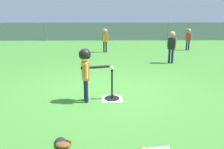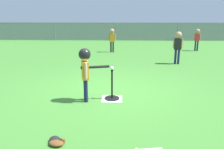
{
  "view_description": "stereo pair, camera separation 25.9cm",
  "coord_description": "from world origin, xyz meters",
  "px_view_note": "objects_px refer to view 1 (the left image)",
  "views": [
    {
      "loc": [
        -0.03,
        -5.25,
        1.85
      ],
      "look_at": [
        0.08,
        -0.45,
        0.55
      ],
      "focal_mm": 37.51,
      "sensor_mm": 36.0,
      "label": 1
    },
    {
      "loc": [
        0.23,
        -5.25,
        1.85
      ],
      "look_at": [
        0.08,
        -0.45,
        0.55
      ],
      "focal_mm": 37.51,
      "sensor_mm": 36.0,
      "label": 2
    }
  ],
  "objects_px": {
    "glove_tossed_aside": "(61,142)",
    "fielder_near_right": "(172,43)",
    "batting_tee": "(112,94)",
    "baseball_on_tee": "(112,68)",
    "fielder_deep_center": "(188,36)",
    "batter_child": "(86,64)",
    "glove_by_plate": "(63,145)",
    "fielder_deep_right": "(105,37)"
  },
  "relations": [
    {
      "from": "batting_tee",
      "to": "fielder_deep_right",
      "type": "distance_m",
      "value": 6.08
    },
    {
      "from": "fielder_deep_center",
      "to": "glove_tossed_aside",
      "type": "bearing_deg",
      "value": -119.09
    },
    {
      "from": "batting_tee",
      "to": "glove_by_plate",
      "type": "xyz_separation_m",
      "value": [
        -0.73,
        -1.86,
        -0.07
      ]
    },
    {
      "from": "fielder_near_right",
      "to": "fielder_deep_right",
      "type": "bearing_deg",
      "value": 134.72
    },
    {
      "from": "batter_child",
      "to": "fielder_deep_center",
      "type": "bearing_deg",
      "value": 56.67
    },
    {
      "from": "batting_tee",
      "to": "batter_child",
      "type": "distance_m",
      "value": 0.9
    },
    {
      "from": "fielder_deep_center",
      "to": "fielder_near_right",
      "type": "distance_m",
      "value": 3.38
    },
    {
      "from": "fielder_deep_right",
      "to": "glove_tossed_aside",
      "type": "bearing_deg",
      "value": -94.29
    },
    {
      "from": "batting_tee",
      "to": "baseball_on_tee",
      "type": "xyz_separation_m",
      "value": [
        0.0,
        0.0,
        0.59
      ]
    },
    {
      "from": "fielder_deep_center",
      "to": "fielder_near_right",
      "type": "height_order",
      "value": "fielder_near_right"
    },
    {
      "from": "batting_tee",
      "to": "glove_by_plate",
      "type": "height_order",
      "value": "batting_tee"
    },
    {
      "from": "fielder_deep_center",
      "to": "baseball_on_tee",
      "type": "bearing_deg",
      "value": -120.51
    },
    {
      "from": "batter_child",
      "to": "fielder_near_right",
      "type": "distance_m",
      "value": 4.66
    },
    {
      "from": "fielder_near_right",
      "to": "glove_tossed_aside",
      "type": "xyz_separation_m",
      "value": [
        -3.01,
        -5.38,
        -0.71
      ]
    },
    {
      "from": "batter_child",
      "to": "fielder_deep_right",
      "type": "relative_size",
      "value": 1.04
    },
    {
      "from": "fielder_deep_right",
      "to": "glove_by_plate",
      "type": "distance_m",
      "value": 7.95
    },
    {
      "from": "batting_tee",
      "to": "baseball_on_tee",
      "type": "height_order",
      "value": "baseball_on_tee"
    },
    {
      "from": "baseball_on_tee",
      "to": "fielder_deep_right",
      "type": "relative_size",
      "value": 0.07
    },
    {
      "from": "fielder_deep_right",
      "to": "glove_by_plate",
      "type": "relative_size",
      "value": 4.27
    },
    {
      "from": "fielder_deep_center",
      "to": "glove_tossed_aside",
      "type": "height_order",
      "value": "fielder_deep_center"
    },
    {
      "from": "fielder_deep_center",
      "to": "glove_by_plate",
      "type": "xyz_separation_m",
      "value": [
        -4.59,
        -8.42,
        -0.64
      ]
    },
    {
      "from": "glove_tossed_aside",
      "to": "batter_child",
      "type": "bearing_deg",
      "value": 81.88
    },
    {
      "from": "batting_tee",
      "to": "fielder_deep_center",
      "type": "bearing_deg",
      "value": 59.49
    },
    {
      "from": "fielder_deep_right",
      "to": "glove_by_plate",
      "type": "height_order",
      "value": "fielder_deep_right"
    },
    {
      "from": "batter_child",
      "to": "fielder_deep_center",
      "type": "height_order",
      "value": "batter_child"
    },
    {
      "from": "batter_child",
      "to": "glove_by_plate",
      "type": "relative_size",
      "value": 4.46
    },
    {
      "from": "baseball_on_tee",
      "to": "fielder_near_right",
      "type": "bearing_deg",
      "value": 58.1
    },
    {
      "from": "batter_child",
      "to": "glove_tossed_aside",
      "type": "xyz_separation_m",
      "value": [
        -0.23,
        -1.64,
        -0.77
      ]
    },
    {
      "from": "batter_child",
      "to": "glove_by_plate",
      "type": "distance_m",
      "value": 1.89
    },
    {
      "from": "batter_child",
      "to": "fielder_deep_right",
      "type": "xyz_separation_m",
      "value": [
        0.35,
        6.19,
        -0.11
      ]
    },
    {
      "from": "glove_tossed_aside",
      "to": "fielder_near_right",
      "type": "bearing_deg",
      "value": 60.73
    },
    {
      "from": "fielder_deep_center",
      "to": "glove_tossed_aside",
      "type": "distance_m",
      "value": 9.56
    },
    {
      "from": "batting_tee",
      "to": "fielder_deep_center",
      "type": "distance_m",
      "value": 7.63
    },
    {
      "from": "fielder_deep_center",
      "to": "glove_tossed_aside",
      "type": "relative_size",
      "value": 3.95
    },
    {
      "from": "batting_tee",
      "to": "batter_child",
      "type": "relative_size",
      "value": 0.57
    },
    {
      "from": "fielder_near_right",
      "to": "glove_by_plate",
      "type": "bearing_deg",
      "value": -118.55
    },
    {
      "from": "fielder_near_right",
      "to": "glove_tossed_aside",
      "type": "height_order",
      "value": "fielder_near_right"
    },
    {
      "from": "batting_tee",
      "to": "glove_tossed_aside",
      "type": "xyz_separation_m",
      "value": [
        -0.78,
        -1.78,
        -0.07
      ]
    },
    {
      "from": "batter_child",
      "to": "fielder_deep_center",
      "type": "distance_m",
      "value": 8.02
    },
    {
      "from": "baseball_on_tee",
      "to": "fielder_deep_center",
      "type": "xyz_separation_m",
      "value": [
        3.86,
        6.56,
        -0.02
      ]
    },
    {
      "from": "baseball_on_tee",
      "to": "glove_tossed_aside",
      "type": "relative_size",
      "value": 0.28
    },
    {
      "from": "fielder_deep_center",
      "to": "batting_tee",
      "type": "bearing_deg",
      "value": -120.51
    }
  ]
}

